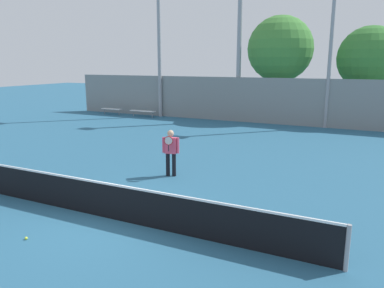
% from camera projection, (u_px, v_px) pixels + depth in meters
% --- Properties ---
extents(ground_plane, '(100.00, 100.00, 0.00)m').
position_uv_depth(ground_plane, '(112.00, 219.00, 9.56)').
color(ground_plane, '#285B7A').
extents(tennis_net, '(11.20, 0.09, 0.95)m').
position_uv_depth(tennis_net, '(111.00, 201.00, 9.45)').
color(tennis_net, '#99999E').
rests_on(tennis_net, ground_plane).
extents(tennis_player, '(0.59, 0.47, 1.64)m').
position_uv_depth(tennis_player, '(171.00, 150.00, 13.00)').
color(tennis_player, black).
rests_on(tennis_player, ground_plane).
extents(bench_courtside_far, '(2.05, 0.40, 0.45)m').
position_uv_depth(bench_courtside_far, '(143.00, 111.00, 27.54)').
color(bench_courtside_far, white).
rests_on(bench_courtside_far, ground_plane).
extents(bench_adjacent_court, '(1.72, 0.40, 0.45)m').
position_uv_depth(bench_adjacent_court, '(112.00, 109.00, 28.77)').
color(bench_adjacent_court, white).
rests_on(bench_adjacent_court, ground_plane).
extents(light_pole_near_left, '(0.90, 0.60, 10.10)m').
position_uv_depth(light_pole_near_left, '(333.00, 23.00, 21.66)').
color(light_pole_near_left, '#939399').
rests_on(light_pole_near_left, ground_plane).
extents(light_pole_far_right, '(0.90, 0.60, 10.71)m').
position_uv_depth(light_pole_far_right, '(240.00, 30.00, 24.42)').
color(light_pole_far_right, '#939399').
rests_on(light_pole_far_right, ground_plane).
extents(light_pole_center_back, '(0.90, 0.60, 11.76)m').
position_uv_depth(light_pole_center_back, '(159.00, 23.00, 26.45)').
color(light_pole_center_back, '#939399').
rests_on(light_pole_center_back, ground_plane).
extents(tennis_ball, '(0.07, 0.07, 0.07)m').
position_uv_depth(tennis_ball, '(26.00, 238.00, 8.43)').
color(tennis_ball, '#D1E038').
rests_on(tennis_ball, ground_plane).
extents(back_fence, '(31.44, 0.06, 2.97)m').
position_uv_depth(back_fence, '(276.00, 101.00, 24.03)').
color(back_fence, gray).
rests_on(back_fence, ground_plane).
extents(tree_green_broad, '(4.46, 4.46, 7.06)m').
position_uv_depth(tree_green_broad, '(280.00, 49.00, 25.53)').
color(tree_green_broad, brown).
rests_on(tree_green_broad, ground_plane).
extents(tree_dark_dense, '(4.03, 4.03, 6.21)m').
position_uv_depth(tree_dark_dense, '(370.00, 59.00, 23.69)').
color(tree_dark_dense, brown).
rests_on(tree_dark_dense, ground_plane).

